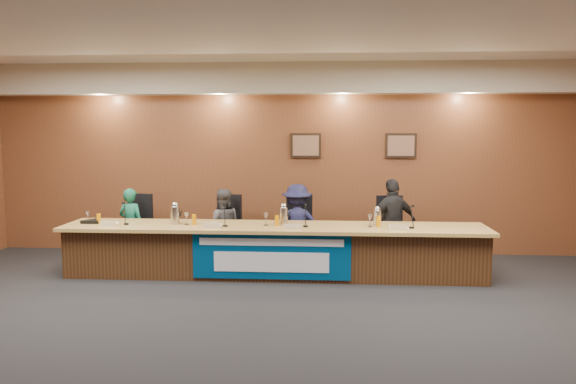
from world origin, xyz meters
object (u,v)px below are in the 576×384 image
dais_body (274,252)px  office_chair_b (224,233)px  office_chair_d (392,235)px  carafe_mid (284,216)px  office_chair_a (134,231)px  carafe_right (377,218)px  speakerphone (92,222)px  carafe_left (175,215)px  panelist_b (223,226)px  office_chair_c (297,234)px  panelist_c (297,225)px  panelist_d (393,223)px  panelist_a (131,225)px  banner (271,256)px

dais_body → office_chair_b: dais_body is taller
office_chair_d → carafe_mid: (-1.64, -0.74, 0.39)m
office_chair_a → carafe_right: (3.84, -0.72, 0.38)m
speakerphone → dais_body: bearing=1.1°
carafe_left → carafe_mid: (1.58, 0.08, -0.00)m
panelist_b → office_chair_c: 1.19m
panelist_c → panelist_d: bearing=172.4°
panelist_a → carafe_left: size_ratio=4.65×
panelist_b → carafe_left: 0.95m
panelist_d → carafe_left: bearing=-12.2°
office_chair_a → carafe_left: carafe_left is taller
office_chair_d → office_chair_a: bearing=175.2°
dais_body → carafe_mid: 0.54m
banner → speakerphone: 2.75m
dais_body → panelist_d: size_ratio=4.38×
panelist_b → office_chair_b: size_ratio=2.50×
panelist_b → office_chair_a: panelist_b is taller
banner → panelist_a: bearing=155.3°
panelist_a → office_chair_a: size_ratio=2.49×
office_chair_a → office_chair_c: size_ratio=1.00×
dais_body → panelist_d: bearing=20.5°
banner → carafe_mid: 0.68m
panelist_a → carafe_right: panelist_a is taller
dais_body → office_chair_c: 0.84m
dais_body → panelist_c: (0.30, 0.67, 0.29)m
panelist_d → carafe_left: panelist_d is taller
carafe_mid → speakerphone: 2.84m
office_chair_c → banner: bearing=-99.3°
panelist_d → carafe_left: 3.31m
panelist_d → speakerphone: (-4.48, -0.72, 0.09)m
office_chair_c → carafe_right: bearing=-26.4°
panelist_d → carafe_right: size_ratio=6.20×
banner → carafe_mid: carafe_mid is taller
office_chair_c → panelist_c: bearing=-85.0°
speakerphone → carafe_left: bearing=0.1°
carafe_right → office_chair_d: bearing=67.8°
office_chair_d → carafe_right: (-0.30, -0.72, 0.38)m
panelist_b → office_chair_d: size_ratio=2.50×
panelist_c → carafe_right: size_ratio=5.77×
dais_body → carafe_left: size_ratio=23.32×
panelist_c → office_chair_a: bearing=-9.7°
office_chair_a → carafe_left: size_ratio=1.87×
carafe_mid → carafe_right: size_ratio=1.12×
carafe_mid → speakerphone: bearing=-178.4°
office_chair_c → office_chair_d: (1.48, 0.00, 0.00)m
office_chair_c → speakerphone: speakerphone is taller
office_chair_d → carafe_right: 0.87m
carafe_mid → speakerphone: carafe_mid is taller
banner → office_chair_b: bearing=126.6°
office_chair_a → speakerphone: 0.93m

